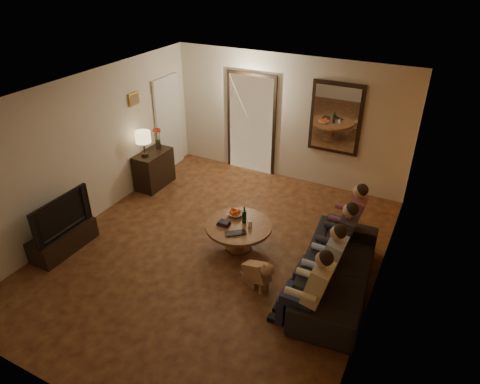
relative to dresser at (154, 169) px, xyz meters
The scene contains 33 objects.
floor 2.67m from the dresser, 31.69° to the right, with size 5.00×6.00×0.01m, color #3E1910.
ceiling 3.46m from the dresser, 31.69° to the right, with size 5.00×6.00×0.01m, color white.
back_wall 2.92m from the dresser, 35.60° to the left, with size 5.00×0.02×2.60m, color beige.
front_wall 5.02m from the dresser, 62.86° to the right, with size 5.00×0.02×2.60m, color beige.
left_wall 1.69m from the dresser, 100.20° to the right, with size 0.02×6.00×2.60m, color beige.
right_wall 5.04m from the dresser, 16.30° to the right, with size 0.02×6.00×2.60m, color beige.
orange_accent 5.03m from the dresser, 16.33° to the right, with size 0.01×6.00×2.60m, color #BF5420.
kitchen_doorway 2.26m from the dresser, 47.65° to the left, with size 1.00×0.06×2.10m, color #FFE0A5.
door_trim 2.25m from the dresser, 47.47° to the left, with size 1.12×0.04×2.22m, color black.
fridge_glimpse 2.39m from the dresser, 43.19° to the left, with size 0.45×0.03×1.70m, color silver.
mirror_frame 3.78m from the dresser, 25.80° to the left, with size 1.00×0.05×1.40m, color black.
mirror_glass 3.77m from the dresser, 25.37° to the left, with size 0.86×0.02×1.26m, color white.
white_door 1.14m from the dresser, 102.98° to the left, with size 0.06×0.85×2.04m, color white.
framed_art 1.50m from the dresser, 157.95° to the right, with size 0.03×0.28×0.24m, color #B28C33.
art_canvas 1.49m from the dresser, 156.50° to the right, with size 0.01×0.22×0.18m, color brown.
dresser is the anchor object (origin of this frame).
table_lamp 0.68m from the dresser, 90.00° to the right, with size 0.30×0.30×0.54m, color beige, non-canonical shape.
flower_vase 0.63m from the dresser, 90.00° to the left, with size 0.14×0.14×0.44m, color red, non-canonical shape.
tv_stand 2.47m from the dresser, 90.00° to the right, with size 0.45×1.10×0.37m, color black.
tv 2.48m from the dresser, 90.00° to the right, with size 0.15×1.11×0.64m, color black.
sofa 4.46m from the dresser, 17.71° to the right, with size 0.89×2.28×0.66m, color black.
person_a 4.73m from the dresser, 28.54° to the right, with size 0.60×0.40×1.20m, color tan, non-canonical shape.
person_b 4.47m from the dresser, 21.77° to the right, with size 0.60×0.40×1.20m, color tan, non-canonical shape.
person_c 4.29m from the dresser, 14.28° to the right, with size 0.60×0.40×1.20m, color tan, non-canonical shape.
person_d 4.18m from the dresser, ahead, with size 0.60×0.40×1.20m, color tan, non-canonical shape.
dog 3.69m from the dresser, 29.80° to the right, with size 0.56×0.24×0.56m, color #9A7347, non-canonical shape.
coffee_table 2.78m from the dresser, 23.75° to the right, with size 1.08×1.08×0.45m, color brown.
bowl 2.53m from the dresser, 20.82° to the right, with size 0.26×0.26×0.06m, color white.
oranges 2.53m from the dresser, 20.82° to the right, with size 0.20×0.20×0.08m, color #ED4D14, non-canonical shape.
wine_bottle 2.79m from the dresser, 21.45° to the right, with size 0.07×0.07×0.31m, color black, non-canonical shape.
wine_glass 2.93m from the dresser, 21.43° to the right, with size 0.06×0.06×0.10m, color silver.
book_stack 2.62m from the dresser, 27.69° to the right, with size 0.20×0.15×0.07m, color black, non-canonical shape.
laptop 2.99m from the dresser, 27.89° to the right, with size 0.33×0.21×0.03m, color black.
Camera 1 is at (2.91, -4.81, 4.35)m, focal length 32.00 mm.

